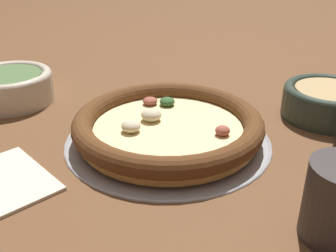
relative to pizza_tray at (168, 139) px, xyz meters
name	(u,v)px	position (x,y,z in m)	size (l,w,h in m)	color
ground_plane	(168,140)	(0.00, 0.00, 0.00)	(3.00, 3.00, 0.00)	brown
pizza_tray	(168,139)	(0.00, 0.00, 0.00)	(0.29, 0.29, 0.01)	#9E9EA3
pizza	(168,125)	(0.00, 0.00, 0.02)	(0.26, 0.26, 0.04)	tan
bowl_near	(328,100)	(-0.15, 0.22, 0.03)	(0.14, 0.14, 0.05)	#334238
bowl_far	(10,85)	(-0.06, -0.30, 0.03)	(0.14, 0.14, 0.05)	beige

